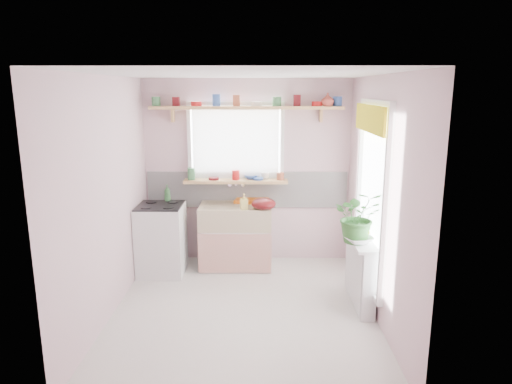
{
  "coord_description": "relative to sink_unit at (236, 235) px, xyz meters",
  "views": [
    {
      "loc": [
        0.18,
        -4.56,
        2.36
      ],
      "look_at": [
        0.13,
        0.55,
        1.2
      ],
      "focal_mm": 32.0,
      "sensor_mm": 36.0,
      "label": 1
    }
  ],
  "objects": [
    {
      "name": "pine_shelf",
      "position": [
        0.15,
        0.18,
        1.69
      ],
      "size": [
        2.52,
        0.24,
        0.04
      ],
      "primitive_type": "cube",
      "color": "tan",
      "rests_on": "room"
    },
    {
      "name": "soap_bottle_sink",
      "position": [
        0.12,
        -0.19,
        0.52
      ],
      "size": [
        0.11,
        0.11,
        0.2
      ],
      "primitive_type": "imported",
      "rotation": [
        0.0,
        0.0,
        0.24
      ],
      "color": "#EED869",
      "rests_on": "sink_unit"
    },
    {
      "name": "shelf_vase",
      "position": [
        1.19,
        0.12,
        1.79
      ],
      "size": [
        0.18,
        0.18,
        0.17
      ],
      "primitive_type": "imported",
      "rotation": [
        0.0,
        0.0,
        0.08
      ],
      "color": "#A23F31",
      "rests_on": "pine_shelf"
    },
    {
      "name": "cooker_bottle",
      "position": [
        -0.89,
        -0.02,
        0.59
      ],
      "size": [
        0.1,
        0.1,
        0.22
      ],
      "primitive_type": "imported",
      "rotation": [
        0.0,
        0.0,
        -0.22
      ],
      "color": "#3B773E",
      "rests_on": "cooker"
    },
    {
      "name": "sill_bowl",
      "position": [
        0.2,
        0.25,
        0.76
      ],
      "size": [
        0.19,
        0.19,
        0.06
      ],
      "primitive_type": "imported",
      "rotation": [
        0.0,
        0.0,
        -0.06
      ],
      "color": "#3152A2",
      "rests_on": "windowsill"
    },
    {
      "name": "cooker",
      "position": [
        -0.95,
        -0.24,
        0.03
      ],
      "size": [
        0.58,
        0.58,
        0.93
      ],
      "color": "white",
      "rests_on": "ground"
    },
    {
      "name": "sill_crockery",
      "position": [
        -0.0,
        0.19,
        0.78
      ],
      "size": [
        1.35,
        0.11,
        0.12
      ],
      "color": "#3F7F4C",
      "rests_on": "windowsill"
    },
    {
      "name": "windowsill",
      "position": [
        -0.0,
        0.19,
        0.71
      ],
      "size": [
        1.4,
        0.22,
        0.04
      ],
      "primitive_type": "cube",
      "color": "tan",
      "rests_on": "room"
    },
    {
      "name": "radiator_ledge",
      "position": [
        1.45,
        -1.09,
        -0.03
      ],
      "size": [
        0.22,
        0.95,
        0.78
      ],
      "color": "white",
      "rests_on": "ground"
    },
    {
      "name": "colander",
      "position": [
        0.38,
        -0.19,
        0.49
      ],
      "size": [
        0.39,
        0.39,
        0.14
      ],
      "primitive_type": "ellipsoid",
      "rotation": [
        0.0,
        0.0,
        -0.26
      ],
      "color": "#5B0F12",
      "rests_on": "sink_unit"
    },
    {
      "name": "sill_cup",
      "position": [
        0.4,
        0.25,
        0.77
      ],
      "size": [
        0.15,
        0.15,
        0.09
      ],
      "primitive_type": "imported",
      "rotation": [
        0.0,
        0.0,
        -0.43
      ],
      "color": "white",
      "rests_on": "windowsill"
    },
    {
      "name": "jade_plant",
      "position": [
        1.36,
        -1.26,
        0.63
      ],
      "size": [
        0.52,
        0.45,
        0.57
      ],
      "primitive_type": "imported",
      "rotation": [
        0.0,
        0.0,
        -0.02
      ],
      "color": "#306B2A",
      "rests_on": "radiator_ledge"
    },
    {
      "name": "fruit_bowl",
      "position": [
        1.36,
        -1.28,
        0.38
      ],
      "size": [
        0.38,
        0.38,
        0.07
      ],
      "primitive_type": "imported",
      "rotation": [
        0.0,
        0.0,
        0.29
      ],
      "color": "white",
      "rests_on": "radiator_ledge"
    },
    {
      "name": "sink_unit",
      "position": [
        0.0,
        0.0,
        0.0
      ],
      "size": [
        0.95,
        0.65,
        1.11
      ],
      "color": "white",
      "rests_on": "ground"
    },
    {
      "name": "herb_pot",
      "position": [
        1.36,
        -1.18,
        0.44
      ],
      "size": [
        0.12,
        0.1,
        0.19
      ],
      "primitive_type": "imported",
      "rotation": [
        0.0,
        0.0,
        -0.38
      ],
      "color": "#2C6829",
      "rests_on": "radiator_ledge"
    },
    {
      "name": "room",
      "position": [
        0.81,
        -0.43,
        0.94
      ],
      "size": [
        3.2,
        3.2,
        3.2
      ],
      "color": "silver",
      "rests_on": "ground"
    },
    {
      "name": "fruit",
      "position": [
        1.37,
        -1.28,
        0.44
      ],
      "size": [
        0.2,
        0.14,
        0.1
      ],
      "color": "orange",
      "rests_on": "fruit_bowl"
    },
    {
      "name": "shelf_crockery",
      "position": [
        0.13,
        0.18,
        1.76
      ],
      "size": [
        2.47,
        0.11,
        0.12
      ],
      "color": "#3F7F4C",
      "rests_on": "pine_shelf"
    },
    {
      "name": "dish_tray",
      "position": [
        0.22,
        0.21,
        0.44
      ],
      "size": [
        0.49,
        0.4,
        0.04
      ],
      "primitive_type": "cube",
      "rotation": [
        0.0,
        0.0,
        -0.18
      ],
      "color": "orange",
      "rests_on": "sink_unit"
    }
  ]
}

